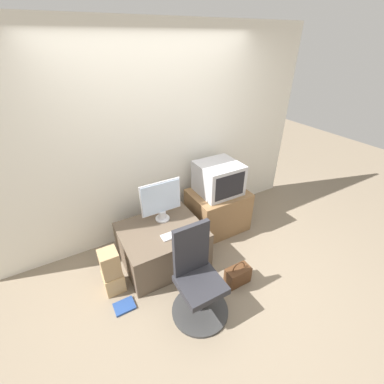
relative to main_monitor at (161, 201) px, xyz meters
The scene contains 13 objects.
ground_plane 1.15m from the main_monitor, 75.58° to the right, with size 12.00×12.00×0.00m, color #7F705B.
wall_back 0.76m from the main_monitor, 66.11° to the left, with size 4.40×0.05×2.60m.
desk 0.55m from the main_monitor, 118.59° to the right, with size 0.95×0.80×0.49m.
side_stand 0.98m from the main_monitor, ahead, with size 0.76×0.61×0.59m.
main_monitor is the anchor object (origin of this frame).
keyboard 0.43m from the main_monitor, 89.13° to the right, with size 0.32×0.11×0.01m.
mouse 0.48m from the main_monitor, 54.08° to the right, with size 0.07×0.03×0.03m.
crt_tv 0.87m from the main_monitor, ahead, with size 0.54×0.52×0.42m.
office_chair 1.04m from the main_monitor, 93.85° to the right, with size 0.58×0.58×0.99m.
cardboard_box_lower 1.03m from the main_monitor, 157.82° to the right, with size 0.20×0.22×0.23m.
cardboard_box_upper 0.88m from the main_monitor, 157.82° to the right, with size 0.19×0.20×0.30m.
handbag 1.22m from the main_monitor, 61.58° to the right, with size 0.28×0.15×0.31m.
book 1.19m from the main_monitor, 140.92° to the right, with size 0.21×0.16×0.02m.
Camera 1 is at (-1.15, -1.55, 2.42)m, focal length 24.00 mm.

